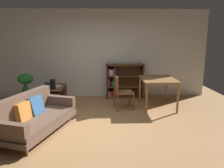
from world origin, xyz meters
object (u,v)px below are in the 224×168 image
Objects in this scene: desk_speaker at (53,84)px; bookshelf at (122,81)px; open_laptop at (54,86)px; fabric_couch at (33,115)px; dining_chair_near at (121,91)px; media_console at (57,96)px; potted_floor_plant at (26,87)px; dining_table at (158,82)px.

bookshelf is (1.94, 0.99, -0.13)m from desk_speaker.
fabric_couch is at bearing -90.03° from open_laptop.
dining_chair_near is at bearing 36.02° from fabric_couch.
open_laptop is 1.93m from dining_chair_near.
dining_chair_near reaches higher than open_laptop.
open_laptop is at bearing 164.87° from dining_chair_near.
open_laptop is (-0.10, 0.10, 0.29)m from media_console.
media_console is 2.40× the size of open_laptop.
dining_chair_near reaches higher than desk_speaker.
potted_floor_plant is 0.78× the size of bookshelf.
bookshelf is (1.99, 0.70, -0.03)m from open_laptop.
fabric_couch is 2.23× the size of dining_chair_near.
desk_speaker is at bearing -80.32° from open_laptop.
desk_speaker is at bearing -12.57° from potted_floor_plant.
dining_table is 1.02m from dining_chair_near.
media_console is 0.87m from potted_floor_plant.
open_laptop is (0.00, 1.85, 0.20)m from fabric_couch.
dining_chair_near reaches higher than media_console.
bookshelf is at bearing 129.00° from dining_table.
bookshelf is at bearing 27.04° from desk_speaker.
dining_table is (2.80, -0.07, 0.07)m from desk_speaker.
dining_chair_near is (2.58, -0.38, -0.03)m from potted_floor_plant.
open_laptop is 0.31m from desk_speaker.
media_console is at bearing -157.04° from bookshelf.
media_console is 0.44m from desk_speaker.
fabric_couch is at bearing -143.98° from dining_chair_near.
open_laptop is at bearing 134.93° from media_console.
open_laptop is 0.73m from potted_floor_plant.
desk_speaker is 0.28× the size of potted_floor_plant.
desk_speaker is 2.80m from dining_table.
desk_speaker reaches higher than fabric_couch.
dining_table is (3.57, -0.24, 0.17)m from potted_floor_plant.
bookshelf reaches higher than desk_speaker.
fabric_couch reaches higher than open_laptop.
dining_chair_near is 0.76× the size of bookshelf.
dining_table reaches higher than media_console.
desk_speaker is 0.29× the size of dining_chair_near.
media_console is 1.21× the size of dining_chair_near.
dining_table reaches higher than open_laptop.
bookshelf reaches higher than media_console.
dining_table is at bearing -1.47° from desk_speaker.
fabric_couch is 1.76m from media_console.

